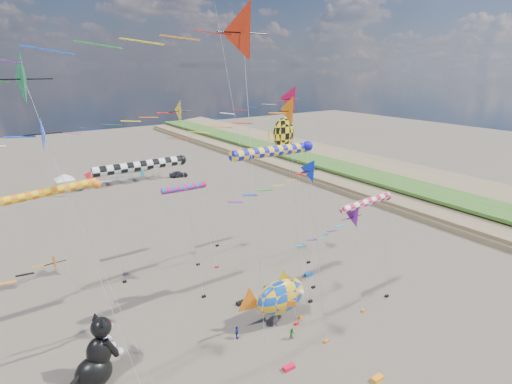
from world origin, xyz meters
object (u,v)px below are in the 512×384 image
object	(u,v)px
child_blue	(237,333)
parked_car	(179,174)
fish_inflatable	(280,296)
person_adult	(276,317)
child_green	(292,334)
cat_inflatable	(95,351)

from	to	relation	value
child_blue	parked_car	distance (m)	50.92
fish_inflatable	person_adult	bearing A→B (deg)	-163.21
child_green	person_adult	bearing A→B (deg)	103.03
child_green	parked_car	xyz separation A→B (m)	(12.82, 50.81, 0.10)
child_green	child_blue	size ratio (longest dim) A/B	0.90
child_blue	fish_inflatable	bearing A→B (deg)	-55.38
person_adult	child_green	xyz separation A→B (m)	(0.05, -2.11, -0.37)
cat_inflatable	person_adult	bearing A→B (deg)	-24.41
fish_inflatable	child_green	xyz separation A→B (m)	(-0.49, -2.27, -2.11)
cat_inflatable	parked_car	xyz separation A→B (m)	(26.79, 46.68, -1.94)
child_blue	parked_car	xyz separation A→B (m)	(16.43, 48.20, 0.04)
cat_inflatable	fish_inflatable	bearing A→B (deg)	-23.47
person_adult	parked_car	size ratio (longest dim) A/B	0.49
child_green	parked_car	distance (m)	52.40
person_adult	child_green	bearing A→B (deg)	-102.76
fish_inflatable	child_blue	distance (m)	4.59
person_adult	fish_inflatable	bearing A→B (deg)	2.58
cat_inflatable	person_adult	world-z (taller)	cat_inflatable
cat_inflatable	parked_car	bearing A→B (deg)	43.99
person_adult	child_blue	size ratio (longest dim) A/B	1.55
child_green	child_blue	world-z (taller)	child_blue
fish_inflatable	parked_car	size ratio (longest dim) A/B	1.82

